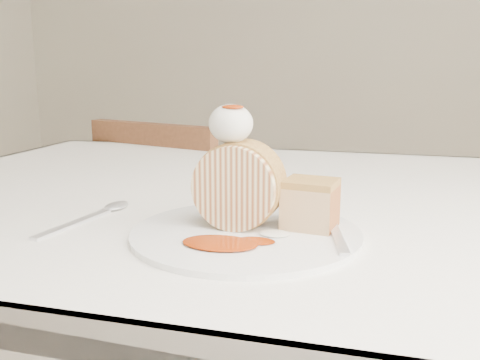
# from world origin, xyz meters

# --- Properties ---
(table) EXTENTS (1.40, 0.90, 0.75)m
(table) POSITION_xyz_m (0.00, 0.20, 0.66)
(table) COLOR silver
(table) RESTS_ON ground
(chair_far) EXTENTS (0.47, 0.47, 0.80)m
(chair_far) POSITION_xyz_m (-0.43, 0.72, 0.46)
(chair_far) COLOR brown
(chair_far) RESTS_ON ground
(plate) EXTENTS (0.30, 0.30, 0.01)m
(plate) POSITION_xyz_m (-0.04, -0.01, 0.75)
(plate) COLOR white
(plate) RESTS_ON table
(roulade_slice) EXTENTS (0.10, 0.06, 0.10)m
(roulade_slice) POSITION_xyz_m (-0.05, 0.00, 0.81)
(roulade_slice) COLOR beige
(roulade_slice) RESTS_ON plate
(cake_chunk) EXTENTS (0.07, 0.06, 0.05)m
(cake_chunk) POSITION_xyz_m (0.03, 0.02, 0.78)
(cake_chunk) COLOR #B98E46
(cake_chunk) RESTS_ON plate
(whipped_cream) EXTENTS (0.05, 0.05, 0.05)m
(whipped_cream) POSITION_xyz_m (-0.06, 0.00, 0.88)
(whipped_cream) COLOR silver
(whipped_cream) RESTS_ON roulade_slice
(caramel_drizzle) EXTENTS (0.03, 0.02, 0.01)m
(caramel_drizzle) POSITION_xyz_m (-0.05, -0.00, 0.91)
(caramel_drizzle) COLOR #8D2705
(caramel_drizzle) RESTS_ON whipped_cream
(caramel_pool) EXTENTS (0.09, 0.07, 0.00)m
(caramel_pool) POSITION_xyz_m (-0.05, -0.07, 0.76)
(caramel_pool) COLOR #8D2705
(caramel_pool) RESTS_ON plate
(fork) EXTENTS (0.06, 0.16, 0.00)m
(fork) POSITION_xyz_m (0.07, -0.01, 0.76)
(fork) COLOR silver
(fork) RESTS_ON plate
(spoon) EXTENTS (0.05, 0.17, 0.00)m
(spoon) POSITION_xyz_m (-0.26, -0.03, 0.75)
(spoon) COLOR silver
(spoon) RESTS_ON table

